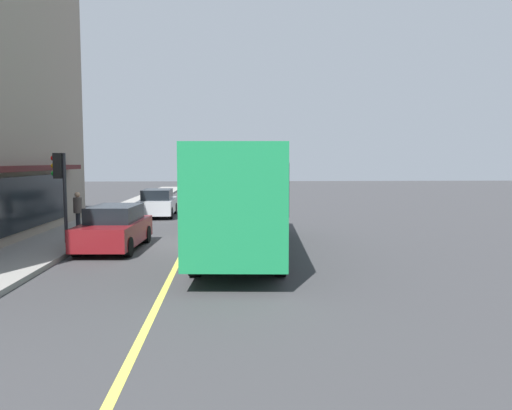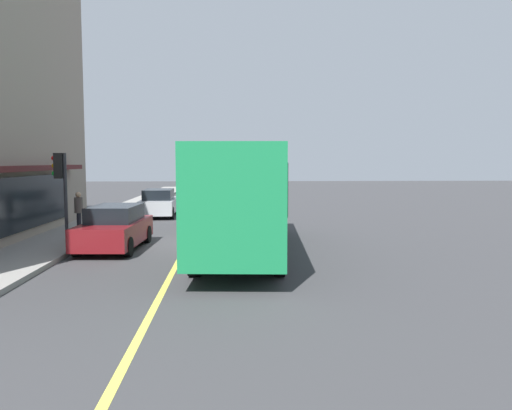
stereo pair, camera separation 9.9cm
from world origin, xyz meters
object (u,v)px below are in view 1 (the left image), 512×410
Objects in this scene: pedestrian_near_storefront at (78,208)px; car_maroon at (114,228)px; car_silver at (158,203)px; bus at (243,193)px; traffic_light at (60,176)px.

car_maroon is at bearing -145.91° from pedestrian_near_storefront.
pedestrian_near_storefront is at bearing 162.98° from car_silver.
car_silver is at bearing 21.04° from bus.
traffic_light is 10.29m from car_silver.
traffic_light reaches higher than car_maroon.
bus is 3.52× the size of traffic_light.
pedestrian_near_storefront reaches higher than car_maroon.
traffic_light reaches higher than pedestrian_near_storefront.
bus is at bearing -158.96° from car_silver.
car_maroon is at bearing 78.88° from bus.
traffic_light is at bearing 77.18° from bus.
bus reaches higher than car_maroon.
traffic_light is at bearing 168.30° from car_silver.
bus is at bearing -121.70° from pedestrian_near_storefront.
car_maroon is (0.87, 4.44, -1.24)m from bus.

